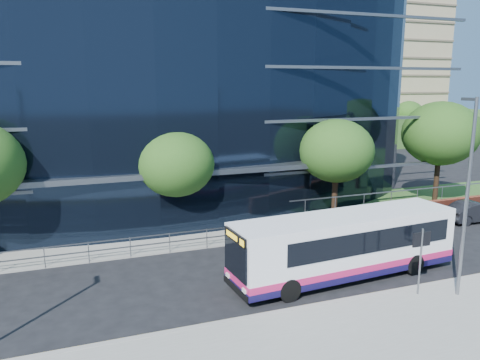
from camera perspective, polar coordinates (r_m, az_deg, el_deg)
name	(u,v)px	position (r m, az deg, el deg)	size (l,w,h in m)	color
ground	(302,298)	(19.97, 7.54, -14.05)	(200.00, 200.00, 0.00)	black
kerb	(314,307)	(19.15, 8.98, -15.01)	(80.00, 0.25, 0.16)	gray
yellow_line_outer	(311,306)	(19.34, 8.68, -14.97)	(80.00, 0.08, 0.01)	gold
yellow_line_inner	(309,305)	(19.46, 8.46, -14.79)	(80.00, 0.08, 0.01)	gold
far_forecourt	(122,234)	(28.29, -14.21, -6.35)	(50.00, 8.00, 0.10)	gray
glass_office	(129,92)	(36.97, -13.43, 10.39)	(44.00, 23.10, 16.00)	black
guard_railings	(88,247)	(24.14, -18.00, -7.80)	(24.00, 0.05, 1.10)	slate
apartment_block	(314,69)	(83.59, 8.97, 13.26)	(60.00, 42.00, 30.00)	#2D511E
street_sign	(421,248)	(20.39, 21.21, -7.69)	(0.85, 0.09, 2.80)	slate
tree_far_b	(176,164)	(26.31, -7.80, 1.89)	(4.29, 4.29, 6.05)	black
tree_far_c	(337,151)	(29.60, 11.68, 3.48)	(4.62, 4.62, 6.51)	black
tree_far_d	(440,134)	(35.82, 23.24, 5.22)	(5.28, 5.28, 7.44)	black
tree_dist_e	(322,114)	(64.77, 10.02, 7.89)	(4.62, 4.62, 6.51)	black
tree_dist_f	(409,113)	(75.65, 19.86, 7.66)	(4.29, 4.29, 6.05)	black
streetlight_east	(467,193)	(20.41, 25.94, -1.38)	(0.15, 0.77, 8.00)	slate
city_bus	(347,244)	(21.76, 12.88, -7.64)	(10.92, 3.23, 2.91)	white
parked_car	(475,211)	(33.30, 26.71, -3.44)	(1.41, 4.04, 1.33)	black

